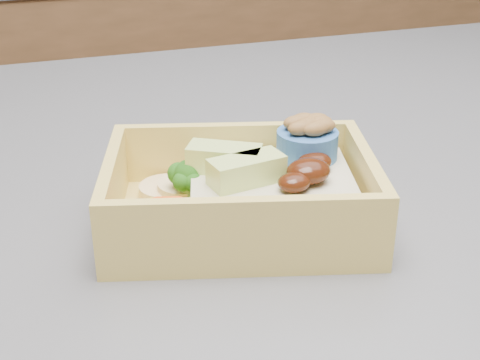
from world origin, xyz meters
name	(u,v)px	position (x,y,z in m)	size (l,w,h in m)	color
bento_box	(248,194)	(-0.12, -0.18, 0.94)	(0.22, 0.18, 0.07)	#E2C45D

